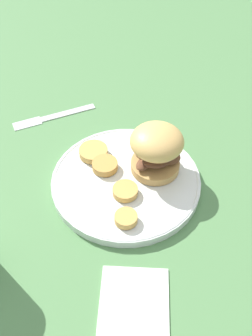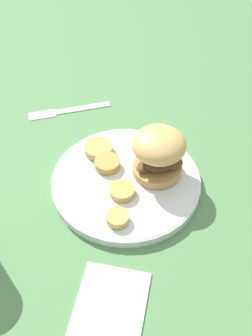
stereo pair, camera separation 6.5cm
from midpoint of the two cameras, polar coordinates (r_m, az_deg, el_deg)
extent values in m
plane|color=#4C7A47|center=(0.68, -2.73, -2.57)|extent=(4.00, 4.00, 0.00)
cylinder|color=silver|center=(0.68, -2.75, -2.13)|extent=(0.26, 0.26, 0.02)
torus|color=silver|center=(0.67, -2.77, -1.77)|extent=(0.25, 0.25, 0.01)
cylinder|color=tan|center=(0.68, 1.52, 0.29)|extent=(0.08, 0.08, 0.01)
ellipsoid|color=#563323|center=(0.65, 1.61, 0.90)|extent=(0.06, 0.05, 0.01)
ellipsoid|color=brown|center=(0.66, -0.07, 0.59)|extent=(0.04, 0.03, 0.01)
ellipsoid|color=brown|center=(0.67, 0.45, 2.27)|extent=(0.06, 0.06, 0.02)
ellipsoid|color=brown|center=(0.67, 3.39, 1.43)|extent=(0.05, 0.05, 0.02)
ellipsoid|color=brown|center=(0.66, 0.90, 1.54)|extent=(0.04, 0.05, 0.02)
ellipsoid|color=brown|center=(0.66, 1.99, 0.82)|extent=(0.04, 0.04, 0.02)
ellipsoid|color=tan|center=(0.64, 1.62, 3.74)|extent=(0.09, 0.09, 0.05)
cylinder|color=tan|center=(0.64, -3.01, -3.51)|extent=(0.04, 0.04, 0.01)
cylinder|color=#BC8942|center=(0.68, -5.81, 0.24)|extent=(0.04, 0.04, 0.01)
cylinder|color=tan|center=(0.61, -3.08, -7.47)|extent=(0.04, 0.04, 0.01)
cylinder|color=tan|center=(0.71, -7.38, 2.20)|extent=(0.05, 0.05, 0.01)
cube|color=silver|center=(0.83, -10.66, 7.83)|extent=(0.12, 0.05, 0.00)
cube|color=silver|center=(0.83, -16.35, 6.14)|extent=(0.06, 0.04, 0.00)
cube|color=white|center=(0.56, -2.47, -21.00)|extent=(0.17, 0.17, 0.01)
camera|label=1|loc=(0.03, -92.87, -3.09)|focal=42.00mm
camera|label=2|loc=(0.03, 87.13, 3.09)|focal=42.00mm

